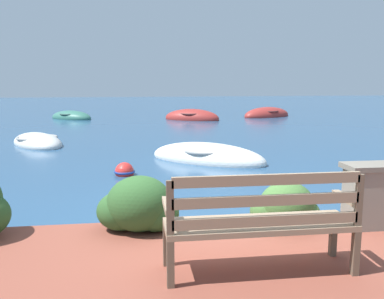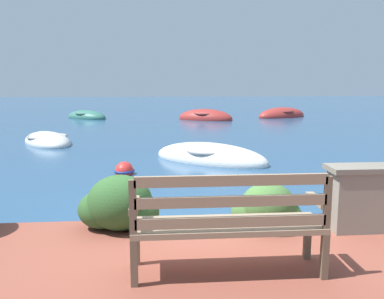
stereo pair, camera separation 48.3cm
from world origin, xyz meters
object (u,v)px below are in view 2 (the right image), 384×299
rowboat_nearest (210,158)px  rowboat_distant (87,117)px  rowboat_mid (47,142)px  park_bench (228,221)px  rowboat_far (205,118)px  mooring_buoy (124,171)px  rowboat_outer (282,116)px

rowboat_nearest → rowboat_distant: 12.10m
rowboat_nearest → rowboat_distant: size_ratio=1.23×
rowboat_mid → rowboat_distant: (-0.13, 8.11, 0.01)m
park_bench → rowboat_far: size_ratio=0.58×
rowboat_far → mooring_buoy: (-2.93, -11.22, -0.01)m
park_bench → mooring_buoy: (-1.27, 5.04, -0.64)m
rowboat_distant → park_bench: bearing=139.4°
rowboat_nearest → rowboat_mid: 5.43m
rowboat_far → rowboat_distant: (-5.63, 1.21, -0.01)m
rowboat_nearest → rowboat_mid: rowboat_nearest is taller
rowboat_outer → rowboat_distant: rowboat_outer is taller
rowboat_mid → rowboat_far: 8.82m
rowboat_nearest → rowboat_outer: size_ratio=1.02×
rowboat_mid → mooring_buoy: rowboat_mid is taller
rowboat_mid → rowboat_outer: rowboat_outer is taller
rowboat_far → rowboat_distant: size_ratio=1.18×
rowboat_outer → mooring_buoy: bearing=-143.8°
rowboat_mid → rowboat_far: size_ratio=0.90×
rowboat_outer → rowboat_distant: 9.57m
rowboat_outer → mooring_buoy: size_ratio=7.07×
rowboat_far → park_bench: bearing=-67.5°
rowboat_far → rowboat_nearest: bearing=-67.5°
rowboat_distant → rowboat_nearest: bearing=149.0°
park_bench → rowboat_far: 16.36m
rowboat_nearest → rowboat_outer: rowboat_outer is taller
rowboat_nearest → rowboat_far: 10.03m
park_bench → rowboat_nearest: 6.35m
rowboat_nearest → rowboat_mid: bearing=2.7°
rowboat_mid → rowboat_far: (5.50, 6.90, 0.02)m
rowboat_outer → rowboat_distant: bearing=154.4°
rowboat_mid → rowboat_nearest: bearing=24.2°
rowboat_nearest → rowboat_outer: bearing=-77.1°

